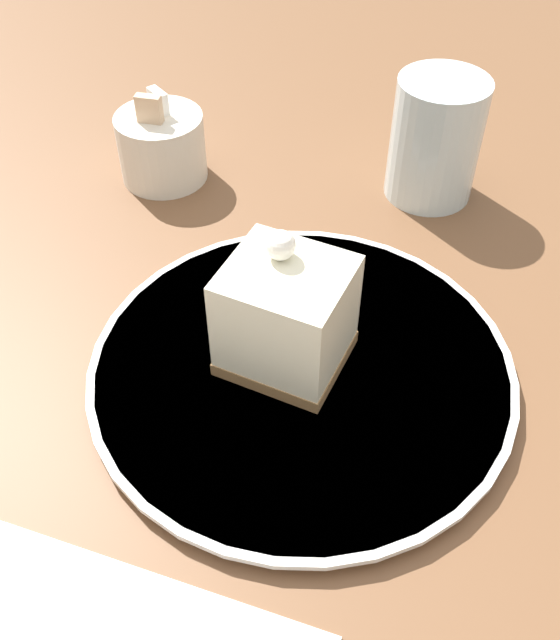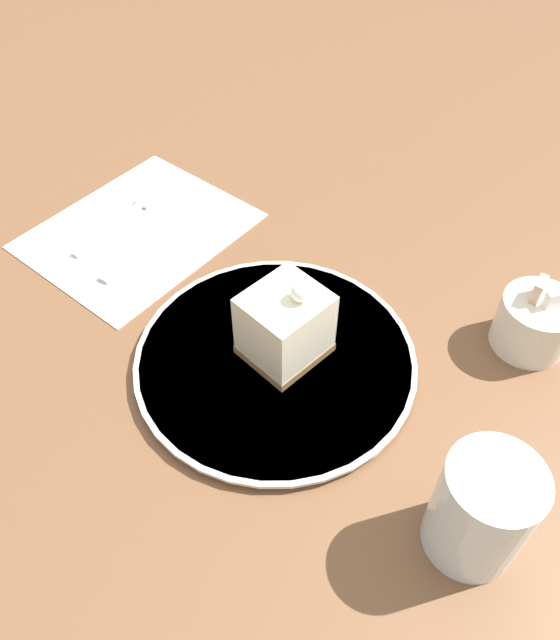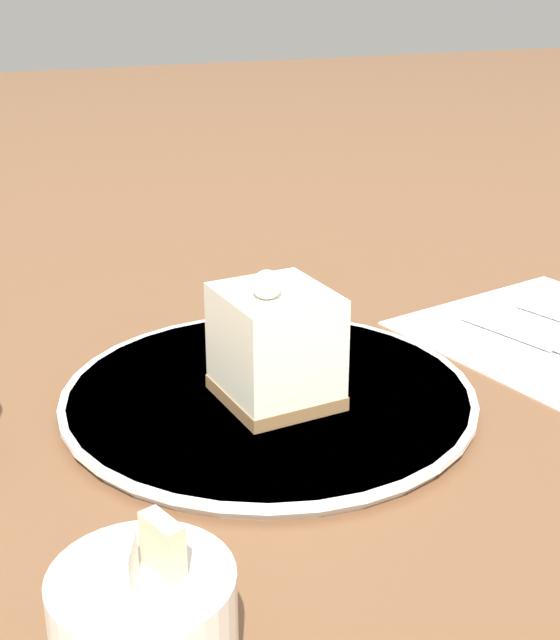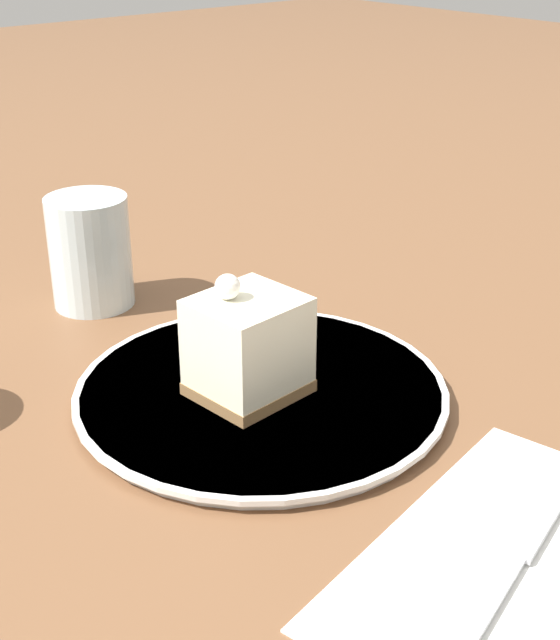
% 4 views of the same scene
% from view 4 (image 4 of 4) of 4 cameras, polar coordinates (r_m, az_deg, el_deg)
% --- Properties ---
extents(ground_plane, '(4.00, 4.00, 0.00)m').
position_cam_4_polar(ground_plane, '(0.63, -2.65, -5.74)').
color(ground_plane, brown).
extents(plate, '(0.27, 0.27, 0.01)m').
position_cam_4_polar(plate, '(0.64, -1.27, -4.61)').
color(plate, silver).
rests_on(plate, ground_plane).
extents(cake_slice, '(0.07, 0.08, 0.09)m').
position_cam_4_polar(cake_slice, '(0.61, -2.00, -1.74)').
color(cake_slice, olive).
rests_on(cake_slice, plate).
extents(knife, '(0.06, 0.16, 0.00)m').
position_cam_4_polar(knife, '(0.52, 15.55, -13.52)').
color(knife, silver).
rests_on(knife, napkin).
extents(drinking_glass, '(0.07, 0.07, 0.10)m').
position_cam_4_polar(drinking_glass, '(0.79, -12.05, 4.30)').
color(drinking_glass, silver).
rests_on(drinking_glass, ground_plane).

